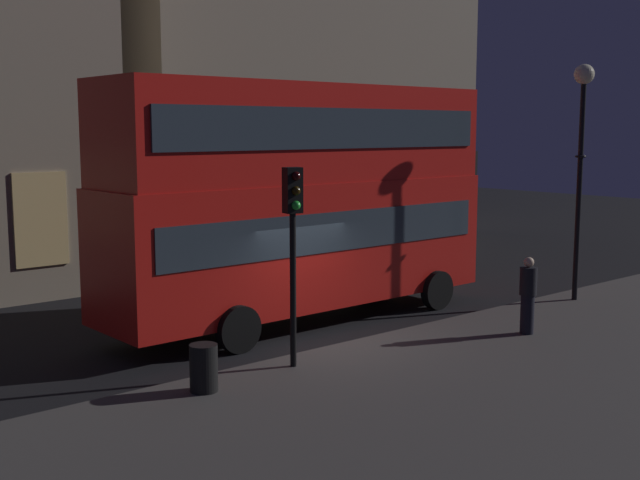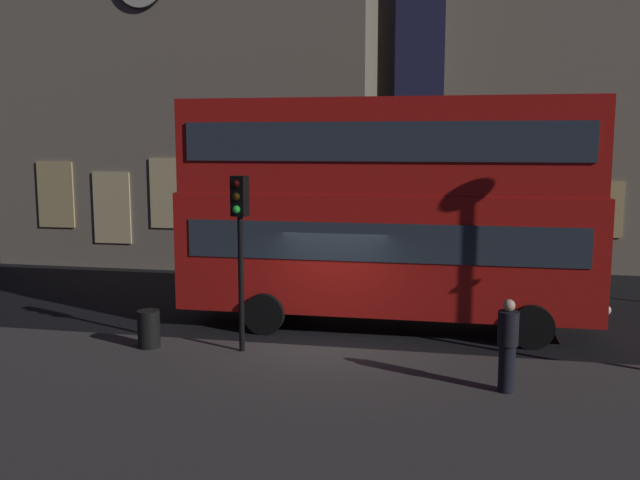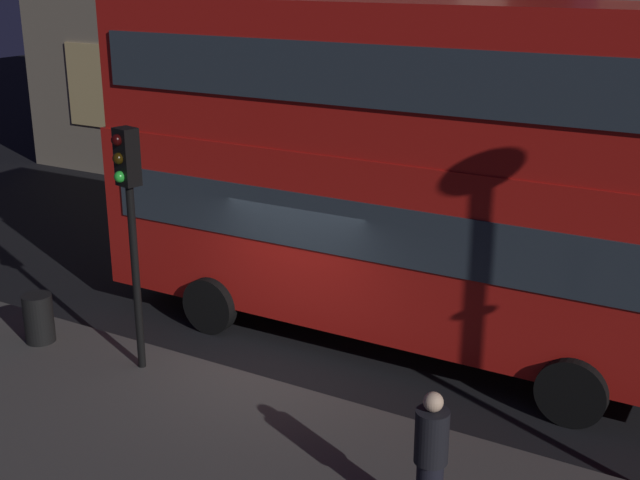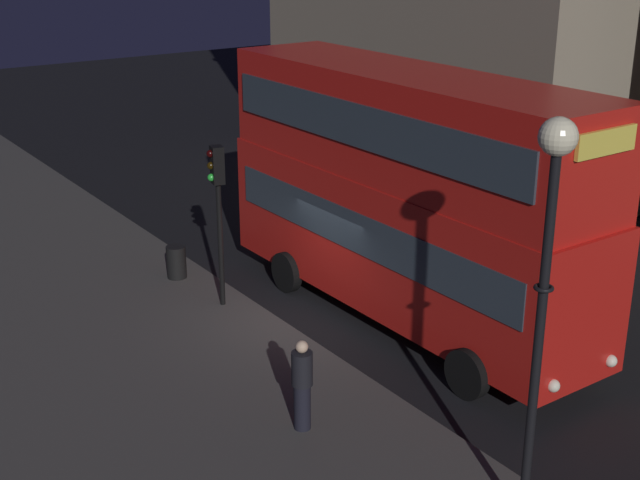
{
  "view_description": "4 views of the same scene",
  "coord_description": "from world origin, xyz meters",
  "px_view_note": "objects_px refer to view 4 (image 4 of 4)",
  "views": [
    {
      "loc": [
        -10.96,
        -12.7,
        4.61
      ],
      "look_at": [
        0.16,
        0.33,
        2.24
      ],
      "focal_mm": 45.12,
      "sensor_mm": 36.0,
      "label": 1
    },
    {
      "loc": [
        2.9,
        -15.1,
        4.62
      ],
      "look_at": [
        -0.27,
        0.36,
        2.39
      ],
      "focal_mm": 39.22,
      "sensor_mm": 36.0,
      "label": 2
    },
    {
      "loc": [
        6.77,
        -10.01,
        6.21
      ],
      "look_at": [
        0.76,
        0.25,
        2.25
      ],
      "focal_mm": 47.53,
      "sensor_mm": 36.0,
      "label": 3
    },
    {
      "loc": [
        14.96,
        -9.91,
        8.61
      ],
      "look_at": [
        0.51,
        0.15,
        2.13
      ],
      "focal_mm": 49.25,
      "sensor_mm": 36.0,
      "label": 4
    }
  ],
  "objects_px": {
    "double_decker_bus": "(405,187)",
    "street_lamp": "(548,238)",
    "traffic_light_near_kerb": "(218,192)",
    "pedestrian": "(302,384)",
    "litter_bin": "(176,262)"
  },
  "relations": [
    {
      "from": "traffic_light_near_kerb",
      "to": "litter_bin",
      "type": "height_order",
      "value": "traffic_light_near_kerb"
    },
    {
      "from": "traffic_light_near_kerb",
      "to": "street_lamp",
      "type": "bearing_deg",
      "value": 11.85
    },
    {
      "from": "pedestrian",
      "to": "street_lamp",
      "type": "bearing_deg",
      "value": -163.27
    },
    {
      "from": "traffic_light_near_kerb",
      "to": "litter_bin",
      "type": "xyz_separation_m",
      "value": [
        -2.09,
        -0.13,
        -2.32
      ]
    },
    {
      "from": "pedestrian",
      "to": "litter_bin",
      "type": "relative_size",
      "value": 2.07
    },
    {
      "from": "pedestrian",
      "to": "traffic_light_near_kerb",
      "type": "bearing_deg",
      "value": -15.79
    },
    {
      "from": "double_decker_bus",
      "to": "pedestrian",
      "type": "bearing_deg",
      "value": -59.43
    },
    {
      "from": "double_decker_bus",
      "to": "litter_bin",
      "type": "height_order",
      "value": "double_decker_bus"
    },
    {
      "from": "double_decker_bus",
      "to": "street_lamp",
      "type": "relative_size",
      "value": 1.68
    },
    {
      "from": "pedestrian",
      "to": "litter_bin",
      "type": "height_order",
      "value": "pedestrian"
    },
    {
      "from": "street_lamp",
      "to": "double_decker_bus",
      "type": "bearing_deg",
      "value": 154.4
    },
    {
      "from": "traffic_light_near_kerb",
      "to": "litter_bin",
      "type": "distance_m",
      "value": 3.12
    },
    {
      "from": "street_lamp",
      "to": "traffic_light_near_kerb",
      "type": "bearing_deg",
      "value": 179.38
    },
    {
      "from": "traffic_light_near_kerb",
      "to": "pedestrian",
      "type": "distance_m",
      "value": 5.95
    },
    {
      "from": "double_decker_bus",
      "to": "traffic_light_near_kerb",
      "type": "relative_size",
      "value": 2.71
    }
  ]
}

